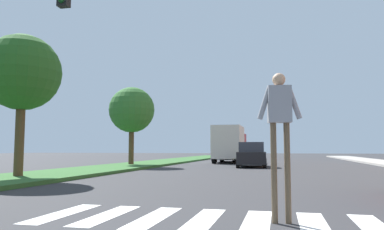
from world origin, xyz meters
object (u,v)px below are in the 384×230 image
(traffic_light_gantry, at_px, (64,18))
(truck_box_delivery, at_px, (230,144))
(pedestrian_performer, at_px, (280,122))
(sedan_far_horizon, at_px, (249,152))
(tree_mid, at_px, (22,73))
(sedan_distant, at_px, (228,153))
(tree_far, at_px, (132,110))
(sedan_midblock, at_px, (251,155))

(traffic_light_gantry, relative_size, truck_box_delivery, 1.61)
(pedestrian_performer, relative_size, sedan_far_horizon, 0.56)
(tree_mid, distance_m, sedan_distant, 22.73)
(tree_mid, height_order, pedestrian_performer, tree_mid)
(pedestrian_performer, relative_size, sedan_distant, 0.54)
(tree_far, bearing_deg, traffic_light_gantry, -73.18)
(traffic_light_gantry, relative_size, sedan_distant, 2.16)
(traffic_light_gantry, height_order, truck_box_delivery, traffic_light_gantry)
(pedestrian_performer, distance_m, sedan_midblock, 19.12)
(traffic_light_gantry, bearing_deg, sedan_midblock, 79.57)
(traffic_light_gantry, relative_size, pedestrian_performer, 4.02)
(traffic_light_gantry, height_order, sedan_distant, traffic_light_gantry)
(traffic_light_gantry, xyz_separation_m, sedan_distant, (0.36, 26.78, -3.62))
(truck_box_delivery, bearing_deg, sedan_midblock, -71.14)
(tree_mid, height_order, truck_box_delivery, tree_mid)
(traffic_light_gantry, height_order, sedan_far_horizon, traffic_light_gantry)
(sedan_midblock, bearing_deg, truck_box_delivery, 108.86)
(tree_mid, bearing_deg, traffic_light_gantry, -44.79)
(tree_far, relative_size, pedestrian_performer, 2.15)
(tree_far, height_order, sedan_distant, tree_far)
(traffic_light_gantry, bearing_deg, tree_mid, 135.21)
(pedestrian_performer, xyz_separation_m, sedan_distant, (-4.74, 28.35, -0.88))
(traffic_light_gantry, height_order, sedan_midblock, traffic_light_gantry)
(pedestrian_performer, bearing_deg, sedan_midblock, 95.67)
(tree_mid, relative_size, tree_far, 1.06)
(tree_mid, bearing_deg, sedan_far_horizon, 80.57)
(tree_far, relative_size, sedan_far_horizon, 1.19)
(pedestrian_performer, distance_m, sedan_distant, 28.75)
(traffic_light_gantry, xyz_separation_m, sedan_midblock, (3.21, 17.44, -3.64))
(tree_mid, height_order, traffic_light_gantry, traffic_light_gantry)
(pedestrian_performer, xyz_separation_m, sedan_midblock, (-1.89, 19.00, -0.90))
(tree_far, distance_m, sedan_midblock, 8.80)
(sedan_midblock, distance_m, sedan_far_horizon, 24.12)
(sedan_distant, distance_m, sedan_far_horizon, 14.69)
(tree_far, xyz_separation_m, pedestrian_performer, (10.04, -17.90, -2.23))
(sedan_midblock, xyz_separation_m, truck_box_delivery, (-2.35, 6.89, 0.87))
(sedan_midblock, height_order, sedan_distant, sedan_distant)
(sedan_distant, bearing_deg, traffic_light_gantry, -90.77)
(sedan_distant, bearing_deg, tree_mid, -103.81)
(pedestrian_performer, height_order, sedan_far_horizon, pedestrian_performer)
(sedan_distant, bearing_deg, tree_far, -116.89)
(tree_mid, distance_m, tree_far, 11.38)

